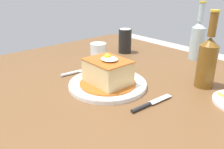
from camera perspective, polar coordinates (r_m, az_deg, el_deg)
dining_table at (r=0.88m, az=4.29°, el=-7.87°), size 1.37×1.06×0.72m
main_plate at (r=0.83m, az=-1.04°, el=-2.33°), size 0.28×0.28×0.02m
sandwich_meal at (r=0.81m, az=-1.06°, el=0.51°), size 0.20×0.20×0.11m
fork at (r=0.95m, az=-9.29°, el=0.51°), size 0.03×0.14×0.01m
knife at (r=0.71m, az=8.61°, el=-7.41°), size 0.03×0.17×0.01m
soda_can at (r=1.20m, az=3.21°, el=8.27°), size 0.07×0.07×0.12m
beer_bottle_clear at (r=1.16m, az=20.35°, el=8.34°), size 0.06×0.06×0.27m
beer_bottle_amber at (r=0.86m, az=22.41°, el=3.38°), size 0.06×0.06×0.27m
drinking_glass at (r=1.00m, az=-3.35°, el=4.35°), size 0.07×0.07×0.10m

